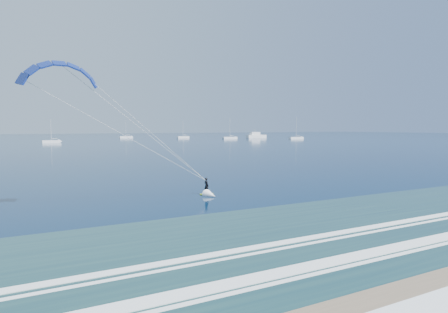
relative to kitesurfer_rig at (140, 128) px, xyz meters
The scene contains 7 objects.
kitesurfer_rig is the anchor object (origin of this frame).
motor_yacht 227.82m from the kitesurfer_rig, 53.80° to the left, with size 13.86×3.70×5.88m.
sailboat_3 158.24m from the kitesurfer_rig, 87.18° to the left, with size 7.49×2.40×10.57m.
sailboat_4 230.71m from the kitesurfer_rig, 75.16° to the left, with size 8.37×2.40×11.43m.
sailboat_5 205.45m from the kitesurfer_rig, 57.90° to the left, with size 9.31×2.40×12.63m.
sailboat_6 208.93m from the kitesurfer_rig, 46.92° to the left, with size 9.68×2.40×12.99m.
sailboat_7 221.22m from the kitesurfer_rig, 65.88° to the left, with size 7.76×2.40×11.15m.
Camera 1 is at (-19.75, -9.58, 7.05)m, focal length 32.00 mm.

